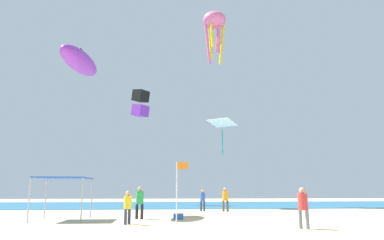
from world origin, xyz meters
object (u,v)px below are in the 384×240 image
at_px(person_rightmost, 140,200).
at_px(person_far_shore, 225,197).
at_px(kite_inflatable_purple, 80,61).
at_px(kite_diamond_white, 222,124).
at_px(kite_box_black, 140,103).
at_px(kite_octopus_pink, 214,23).
at_px(canopy_tent, 64,180).
at_px(person_central, 303,204).
at_px(person_near_tent, 203,198).
at_px(banner_flag, 178,185).
at_px(person_leftmost, 128,205).
at_px(cooler_box, 178,216).

xyz_separation_m(person_rightmost, person_far_shore, (6.35, 6.98, -0.00)).
xyz_separation_m(person_far_shore, kite_inflatable_purple, (-11.17, -2.98, 9.83)).
bearing_deg(person_rightmost, kite_diamond_white, -96.74).
bearing_deg(kite_box_black, kite_inflatable_purple, -149.47).
bearing_deg(kite_diamond_white, kite_box_black, -9.53).
bearing_deg(person_far_shore, kite_octopus_pink, 99.54).
height_order(canopy_tent, person_far_shore, canopy_tent).
bearing_deg(kite_box_black, kite_diamond_white, -93.39).
relative_size(person_central, person_far_shore, 0.95).
distance_m(person_near_tent, banner_flag, 11.13).
relative_size(kite_diamond_white, kite_box_black, 0.99).
distance_m(person_leftmost, kite_diamond_white, 18.87).
bearing_deg(person_near_tent, kite_octopus_pink, -65.18).
relative_size(canopy_tent, kite_octopus_pink, 0.44).
xyz_separation_m(person_near_tent, kite_octopus_pink, (2.74, 9.85, 20.06)).
xyz_separation_m(person_far_shore, kite_octopus_pink, (1.01, 10.47, 19.97)).
height_order(person_near_tent, kite_diamond_white, kite_diamond_white).
bearing_deg(person_rightmost, canopy_tent, 29.74).
height_order(kite_box_black, kite_octopus_pink, kite_octopus_pink).
height_order(canopy_tent, banner_flag, banner_flag).
height_order(person_leftmost, person_rightmost, person_rightmost).
xyz_separation_m(person_leftmost, kite_diamond_white, (7.60, 15.79, 7.00)).
xyz_separation_m(canopy_tent, person_near_tent, (8.86, 8.09, -1.22)).
xyz_separation_m(person_far_shore, cooler_box, (-4.12, -7.45, -0.91)).
relative_size(person_central, kite_diamond_white, 0.52).
xyz_separation_m(kite_diamond_white, kite_octopus_pink, (0.18, 4.95, 13.10)).
bearing_deg(person_leftmost, kite_inflatable_purple, 64.77).
relative_size(person_near_tent, kite_diamond_white, 0.50).
distance_m(canopy_tent, person_leftmost, 4.91).
relative_size(person_central, cooler_box, 3.08).
height_order(person_near_tent, person_central, person_central).
height_order(kite_inflatable_purple, kite_box_black, kite_box_black).
distance_m(banner_flag, kite_diamond_white, 17.59).
bearing_deg(cooler_box, canopy_tent, -179.86).
relative_size(cooler_box, kite_box_black, 0.17).
xyz_separation_m(canopy_tent, kite_box_black, (3.01, 21.63, 9.77)).
height_order(person_far_shore, cooler_box, person_far_shore).
bearing_deg(banner_flag, person_rightmost, 122.81).
xyz_separation_m(person_far_shore, kite_diamond_white, (0.83, 5.52, 6.87)).
bearing_deg(person_near_tent, person_central, 141.70).
distance_m(person_central, cooler_box, 7.61).
relative_size(person_rightmost, cooler_box, 3.24).
bearing_deg(canopy_tent, kite_box_black, 82.09).
bearing_deg(kite_box_black, person_central, -120.13).
height_order(person_rightmost, person_far_shore, person_rightmost).
distance_m(canopy_tent, kite_diamond_white, 18.23).
xyz_separation_m(person_near_tent, banner_flag, (-2.56, -10.79, 0.88)).
xyz_separation_m(canopy_tent, banner_flag, (6.31, -2.71, -0.34)).
xyz_separation_m(kite_diamond_white, kite_inflatable_purple, (-12.00, -8.50, 2.96)).
bearing_deg(person_leftmost, kite_octopus_pink, 13.07).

